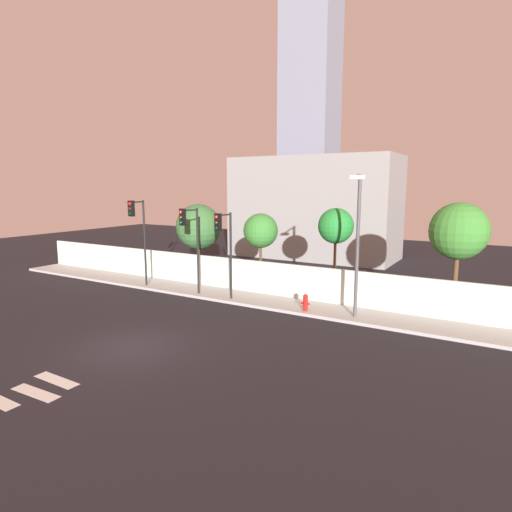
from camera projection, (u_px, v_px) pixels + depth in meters
ground_plane at (132, 347)px, 16.45m from camera, size 80.00×80.00×0.00m
sidewalk at (245, 298)px, 23.40m from camera, size 36.00×2.40×0.15m
perimeter_wall at (257, 276)px, 24.34m from camera, size 36.00×0.18×1.80m
crosswalk_marking at (11, 394)px, 12.75m from camera, size 3.24×3.03×0.01m
traffic_light_left at (138, 225)px, 25.05m from camera, size 0.47×1.42×5.17m
traffic_light_center at (224, 237)px, 22.13m from camera, size 0.36×1.22×4.62m
traffic_light_right at (190, 233)px, 23.23m from camera, size 0.44×1.25×4.80m
street_lamp_curbside at (358, 234)px, 18.95m from camera, size 0.86×2.09×6.48m
fire_hydrant at (305, 302)px, 20.69m from camera, size 0.44×0.26×0.84m
roadside_tree_leftmost at (199, 227)px, 27.71m from camera, size 2.93×2.93×5.00m
roadside_tree_midleft at (261, 231)px, 25.38m from camera, size 2.06×2.06×4.55m
roadside_tree_midright at (336, 226)px, 22.95m from camera, size 1.92×1.92×4.98m
roadside_tree_rightmost at (459, 231)px, 19.93m from camera, size 2.67×2.67×5.40m
low_building_distant at (314, 208)px, 36.99m from camera, size 14.03×6.00×8.60m
tower_on_skyline at (310, 107)px, 48.39m from camera, size 5.75×5.00×29.96m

